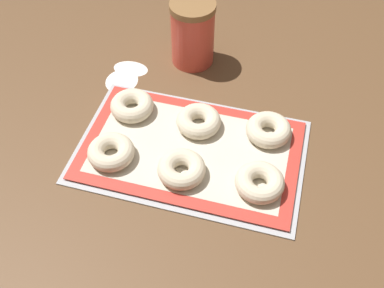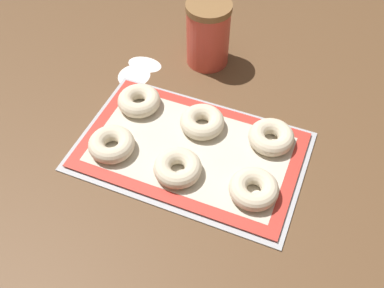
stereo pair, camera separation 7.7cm
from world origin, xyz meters
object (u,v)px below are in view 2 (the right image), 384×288
bagel_back_center (202,122)px  bagel_back_left (139,101)px  bagel_front_left (112,144)px  bagel_front_center (178,168)px  bagel_back_right (271,137)px  bagel_front_right (254,189)px  baking_tray (192,151)px  flour_canister (208,34)px

bagel_back_center → bagel_back_left: bearing=177.8°
bagel_front_left → bagel_front_center: same height
bagel_back_center → bagel_back_right: same height
bagel_front_center → bagel_back_center: size_ratio=1.00×
bagel_front_center → bagel_front_right: 0.16m
bagel_front_left → bagel_front_right: size_ratio=1.00×
bagel_back_right → bagel_front_center: bearing=-134.9°
bagel_front_center → bagel_back_left: same height
bagel_front_center → bagel_front_right: size_ratio=1.00×
baking_tray → bagel_back_right: bearing=28.8°
bagel_front_right → bagel_back_right: (-0.01, 0.15, 0.00)m
bagel_front_center → flour_canister: (-0.08, 0.38, 0.06)m
baking_tray → bagel_front_left: 0.18m
bagel_back_left → bagel_back_center: same height
bagel_front_center → bagel_back_right: 0.22m
bagel_front_right → bagel_back_left: size_ratio=1.00×
bagel_back_left → bagel_back_right: 0.32m
baking_tray → bagel_front_right: bagel_front_right is taller
bagel_front_right → flour_canister: (-0.24, 0.37, 0.06)m
bagel_front_right → bagel_back_right: same height
bagel_front_left → flour_canister: size_ratio=0.59×
bagel_front_left → bagel_back_left: same height
bagel_front_center → bagel_front_right: bearing=3.4°
bagel_front_right → bagel_back_right: bearing=92.0°
bagel_front_right → bagel_back_center: same height
bagel_front_left → bagel_front_right: same height
bagel_back_left → bagel_back_right: bearing=1.6°
bagel_front_left → bagel_front_center: size_ratio=1.00×
baking_tray → bagel_back_center: 0.07m
bagel_back_right → flour_canister: 0.33m
bagel_back_center → bagel_back_right: size_ratio=1.00×
bagel_front_center → bagel_back_center: (-0.00, 0.14, 0.00)m
bagel_back_left → flour_canister: flour_canister is taller
bagel_front_left → bagel_back_left: size_ratio=1.00×
baking_tray → flour_canister: flour_canister is taller
bagel_back_left → bagel_back_center: 0.16m
bagel_front_center → bagel_back_right: bearing=45.1°
baking_tray → bagel_back_left: (-0.17, 0.08, 0.03)m
bagel_front_right → flour_canister: flour_canister is taller
baking_tray → bagel_front_right: (0.16, -0.06, 0.03)m
bagel_front_left → flour_canister: flour_canister is taller
bagel_front_left → bagel_back_left: 0.14m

